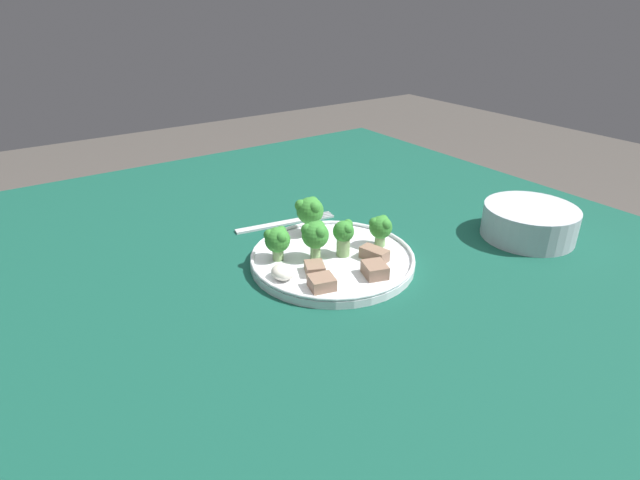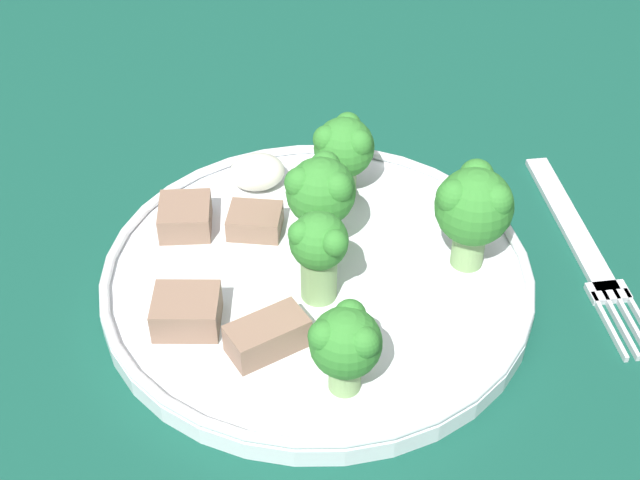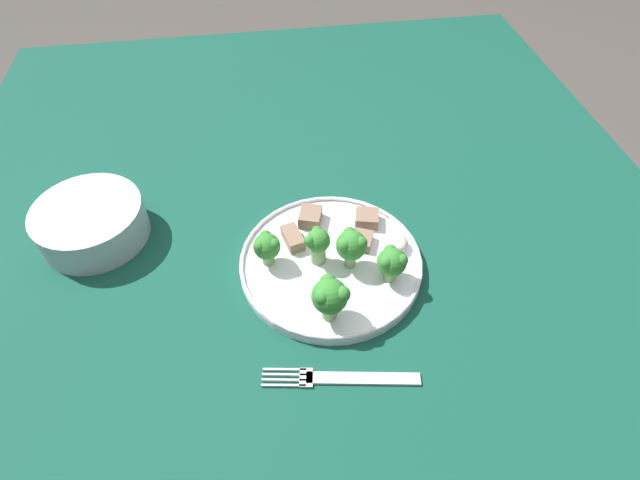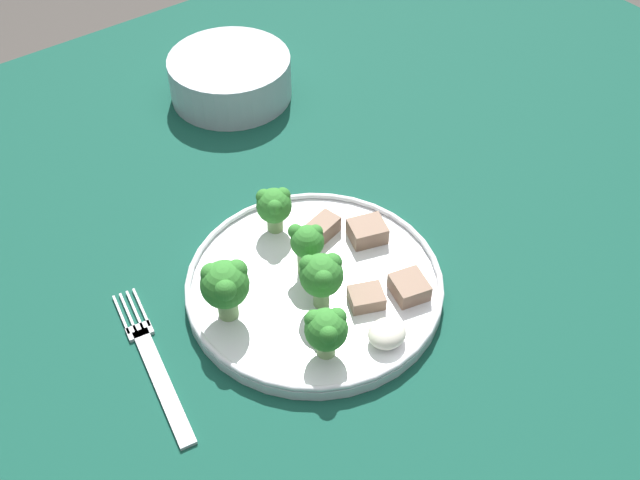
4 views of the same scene
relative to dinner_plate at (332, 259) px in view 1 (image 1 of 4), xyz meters
The scene contains 14 objects.
table 0.10m from the dinner_plate, 24.89° to the left, with size 1.39×1.14×0.73m.
dinner_plate is the anchor object (origin of this frame).
fork 0.17m from the dinner_plate, behind, with size 0.05×0.19×0.00m.
cream_bowl 0.35m from the dinner_plate, 71.38° to the left, with size 0.16×0.16×0.06m.
broccoli_floret_near_rim_left 0.05m from the dinner_plate, 111.94° to the right, with size 0.04×0.04×0.06m.
broccoli_floret_center_left 0.09m from the dinner_plate, 82.00° to the left, with size 0.04×0.04×0.05m.
broccoli_floret_back_left 0.05m from the dinner_plate, 78.17° to the left, with size 0.03×0.03×0.06m.
broccoli_floret_front_left 0.09m from the dinner_plate, 119.18° to the right, with size 0.04×0.04×0.05m.
broccoli_floret_center_back 0.10m from the dinner_plate, behind, with size 0.05×0.05×0.07m.
meat_slice_front_slice 0.06m from the dinner_plate, 63.47° to the right, with size 0.04×0.04×0.01m.
meat_slice_middle_slice 0.08m from the dinner_plate, 14.97° to the left, with size 0.04×0.04×0.02m.
meat_slice_rear_slice 0.09m from the dinner_plate, 44.96° to the right, with size 0.04×0.04×0.02m.
meat_slice_edge_slice 0.07m from the dinner_plate, 48.14° to the left, with size 0.05×0.03×0.02m.
sauce_dollop 0.10m from the dinner_plate, 83.09° to the right, with size 0.04×0.03×0.02m.
Camera 1 is at (0.51, -0.42, 1.11)m, focal length 28.00 mm.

